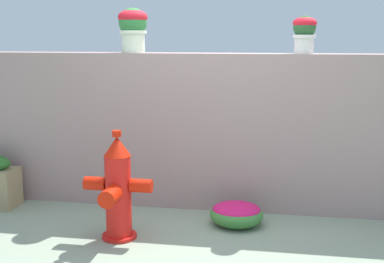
% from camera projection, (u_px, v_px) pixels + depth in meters
% --- Properties ---
extents(ground_plane, '(24.00, 24.00, 0.00)m').
position_uv_depth(ground_plane, '(199.00, 249.00, 4.12)').
color(ground_plane, gray).
extents(stone_wall, '(5.72, 0.31, 1.54)m').
position_uv_depth(stone_wall, '(217.00, 131.00, 5.04)').
color(stone_wall, gray).
rests_on(stone_wall, ground).
extents(potted_plant_1, '(0.29, 0.29, 0.43)m').
position_uv_depth(potted_plant_1, '(133.00, 26.00, 4.99)').
color(potted_plant_1, silver).
rests_on(potted_plant_1, stone_wall).
extents(potted_plant_2, '(0.22, 0.22, 0.35)m').
position_uv_depth(potted_plant_2, '(304.00, 31.00, 4.72)').
color(potted_plant_2, silver).
rests_on(potted_plant_2, stone_wall).
extents(fire_hydrant, '(0.58, 0.46, 0.93)m').
position_uv_depth(fire_hydrant, '(118.00, 190.00, 4.27)').
color(fire_hydrant, red).
rests_on(fire_hydrant, ground).
extents(flower_bush_right, '(0.49, 0.44, 0.22)m').
position_uv_depth(flower_bush_right, '(236.00, 213.00, 4.62)').
color(flower_bush_right, '#3D7B35').
rests_on(flower_bush_right, ground).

